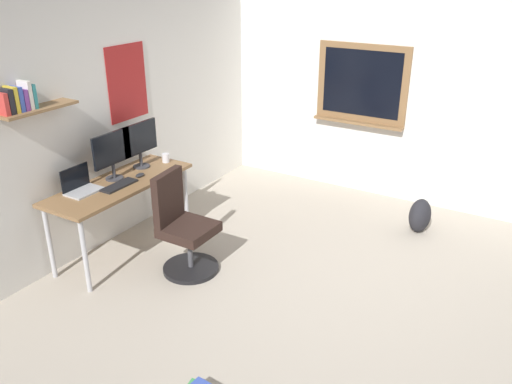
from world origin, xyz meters
TOP-DOWN VIEW (x-y plane):
  - ground_plane at (0.00, 0.00)m, footprint 5.20×5.20m
  - wall_back at (-0.01, 2.45)m, footprint 5.00×0.30m
  - wall_right at (2.45, 0.03)m, footprint 0.22×5.00m
  - desk at (-0.25, 2.09)m, footprint 1.50×0.57m
  - office_chair at (-0.22, 1.38)m, footprint 0.52×0.52m
  - laptop at (-0.59, 2.22)m, footprint 0.31×0.21m
  - monitor_primary at (-0.21, 2.18)m, footprint 0.46×0.17m
  - monitor_secondary at (0.16, 2.18)m, footprint 0.46×0.17m
  - keyboard at (-0.33, 2.01)m, footprint 0.37×0.13m
  - computer_mouse at (-0.05, 2.01)m, footprint 0.10×0.06m
  - coffee_mug at (0.40, 2.06)m, footprint 0.08×0.08m
  - backpack at (1.67, -0.29)m, footprint 0.32×0.22m

SIDE VIEW (x-z plane):
  - ground_plane at x=0.00m, z-range 0.00..0.00m
  - backpack at x=1.67m, z-range 0.00..0.36m
  - office_chair at x=-0.22m, z-range -0.07..0.88m
  - desk at x=-0.25m, z-range 0.29..1.03m
  - keyboard at x=-0.33m, z-range 0.74..0.76m
  - computer_mouse at x=-0.05m, z-range 0.74..0.77m
  - coffee_mug at x=0.40m, z-range 0.74..0.83m
  - laptop at x=-0.59m, z-range 0.68..0.91m
  - monitor_primary at x=-0.21m, z-range 0.78..1.24m
  - monitor_secondary at x=0.16m, z-range 0.78..1.24m
  - wall_right at x=2.45m, z-range 0.00..2.60m
  - wall_back at x=-0.01m, z-range 0.00..2.60m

